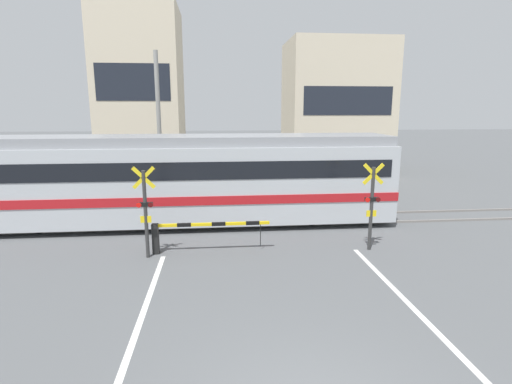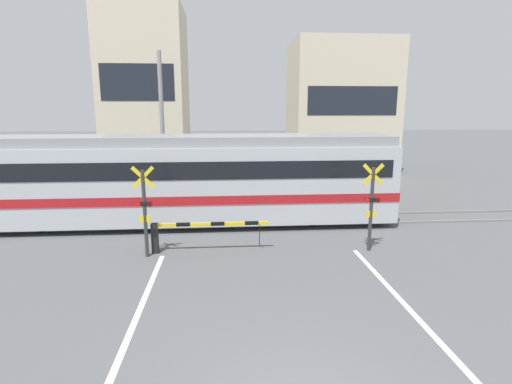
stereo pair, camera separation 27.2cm
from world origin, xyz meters
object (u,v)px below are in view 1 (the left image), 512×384
(crossing_barrier_near, at_px, (187,231))
(crossing_barrier_far, at_px, (294,189))
(crossing_signal_left, at_px, (145,208))
(crossing_signal_right, at_px, (372,203))
(pedestrian, at_px, (234,180))
(commuter_train, at_px, (180,178))

(crossing_barrier_near, height_order, crossing_barrier_far, same)
(crossing_signal_left, xyz_separation_m, crossing_signal_right, (6.97, 0.00, 0.00))
(crossing_barrier_far, distance_m, crossing_signal_left, 8.88)
(crossing_barrier_near, xyz_separation_m, crossing_signal_right, (5.79, -0.31, 0.84))
(pedestrian, bearing_deg, crossing_barrier_far, -28.50)
(crossing_barrier_near, height_order, crossing_signal_left, crossing_signal_left)
(crossing_barrier_near, bearing_deg, pedestrian, 76.88)
(commuter_train, xyz_separation_m, crossing_signal_right, (6.26, -3.60, -0.30))
(crossing_barrier_near, bearing_deg, crossing_signal_left, -165.47)
(commuter_train, xyz_separation_m, crossing_barrier_near, (0.47, -3.29, -1.14))
(crossing_barrier_near, relative_size, crossing_signal_left, 1.31)
(crossing_barrier_near, xyz_separation_m, pedestrian, (1.84, 7.87, 0.21))
(crossing_barrier_far, bearing_deg, pedestrian, 151.50)
(crossing_barrier_far, relative_size, pedestrian, 2.30)
(pedestrian, bearing_deg, crossing_signal_left, -110.25)
(crossing_signal_left, bearing_deg, crossing_barrier_near, 14.53)
(crossing_signal_right, bearing_deg, pedestrian, 115.79)
(crossing_barrier_far, distance_m, crossing_signal_right, 6.83)
(commuter_train, relative_size, crossing_signal_left, 5.83)
(crossing_barrier_far, height_order, pedestrian, pedestrian)
(commuter_train, xyz_separation_m, pedestrian, (2.31, 4.58, -0.93))
(pedestrian, bearing_deg, crossing_barrier_near, -103.12)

